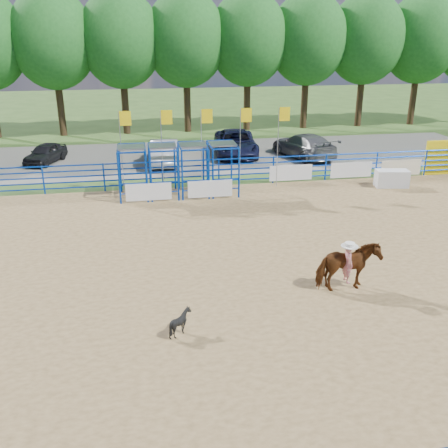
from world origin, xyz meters
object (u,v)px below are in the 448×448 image
(car_d, at_px, (304,145))
(car_c, at_px, (236,143))
(car_a, at_px, (45,153))
(horse_and_rider, at_px, (348,265))
(calf, at_px, (180,322))
(car_b, at_px, (164,151))
(announcer_table, at_px, (392,178))

(car_d, bearing_deg, car_c, -33.95)
(car_a, height_order, car_d, car_d)
(car_c, relative_size, car_d, 1.09)
(horse_and_rider, relative_size, calf, 3.11)
(car_d, bearing_deg, car_b, -15.00)
(horse_and_rider, height_order, car_d, horse_and_rider)
(car_d, bearing_deg, horse_and_rider, 59.59)
(announcer_table, distance_m, car_b, 13.63)
(horse_and_rider, xyz_separation_m, car_c, (0.14, 19.11, -0.08))
(calf, bearing_deg, horse_and_rider, -72.43)
(car_b, xyz_separation_m, car_c, (4.85, 1.58, 0.02))
(announcer_table, xyz_separation_m, calf, (-12.36, -12.00, -0.09))
(calf, bearing_deg, announcer_table, -44.55)
(car_c, distance_m, car_d, 4.50)
(horse_and_rider, bearing_deg, car_b, 105.02)
(calf, xyz_separation_m, car_a, (-6.65, 20.61, 0.24))
(car_a, distance_m, car_b, 7.54)
(car_c, bearing_deg, announcer_table, -45.73)
(announcer_table, height_order, calf, announcer_table)
(calf, xyz_separation_m, car_b, (0.74, 19.12, 0.41))
(horse_and_rider, height_order, car_a, horse_and_rider)
(car_b, height_order, car_d, car_b)
(horse_and_rider, distance_m, car_a, 22.54)
(calf, height_order, car_d, car_d)
(announcer_table, relative_size, car_b, 0.35)
(horse_and_rider, bearing_deg, calf, -163.72)
(car_a, xyz_separation_m, car_c, (12.23, 0.09, 0.19))
(announcer_table, bearing_deg, car_d, 108.66)
(car_b, bearing_deg, car_c, -158.41)
(announcer_table, height_order, car_a, car_a)
(car_b, xyz_separation_m, car_d, (9.14, 0.22, -0.01))
(car_a, bearing_deg, horse_and_rider, -36.79)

